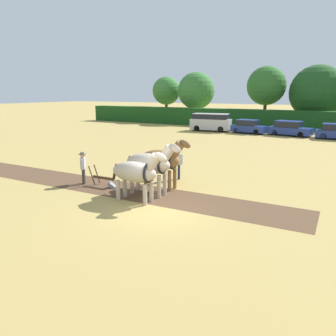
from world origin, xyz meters
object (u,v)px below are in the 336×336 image
object	(u,v)px
tree_far_left	(166,91)
draft_horse_lead_right	(150,164)
tree_center_left	(266,86)
draft_horse_lead_left	(136,172)
parked_van	(211,122)
draft_horse_trail_left	(162,160)
farmer_at_plow	(83,165)
farmer_beside_team	(177,162)
tree_center	(317,92)
parked_car_center_left	(290,129)
tree_left	(196,91)
plow	(106,181)
parked_car_left	(248,127)

from	to	relation	value
tree_far_left	draft_horse_lead_right	size ratio (longest dim) A/B	2.40
tree_center_left	draft_horse_lead_left	xyz separation A→B (m)	(2.86, -35.48, -4.16)
tree_center_left	draft_horse_lead_right	world-z (taller)	tree_center_left
tree_center_left	parked_van	xyz separation A→B (m)	(-4.25, -9.27, -4.38)
tree_center_left	draft_horse_trail_left	world-z (taller)	tree_center_left
farmer_at_plow	farmer_beside_team	distance (m)	4.94
draft_horse_trail_left	farmer_at_plow	world-z (taller)	draft_horse_trail_left
tree_center	draft_horse_lead_right	world-z (taller)	tree_center
tree_center	parked_van	size ratio (longest dim) A/B	1.65
parked_car_center_left	draft_horse_lead_left	bearing A→B (deg)	-84.44
tree_center	parked_van	distance (m)	15.37
draft_horse_lead_left	tree_left	bearing A→B (deg)	109.62
tree_far_left	parked_van	world-z (taller)	tree_far_left
tree_center	farmer_beside_team	world-z (taller)	tree_center
tree_center	draft_horse_lead_right	xyz separation A→B (m)	(-3.48, -35.66, -3.14)
plow	parked_car_left	xyz separation A→B (m)	(0.14, 25.26, 0.43)
parked_car_left	parked_car_center_left	xyz separation A→B (m)	(4.52, 0.11, 0.02)
parked_van	farmer_beside_team	bearing A→B (deg)	-78.42
parked_car_left	draft_horse_trail_left	bearing A→B (deg)	-76.50
farmer_at_plow	farmer_beside_team	xyz separation A→B (m)	(3.83, 3.11, 0.03)
tree_center_left	draft_horse_trail_left	bearing A→B (deg)	-85.14
tree_center	parked_car_left	world-z (taller)	tree_center
draft_horse_trail_left	farmer_at_plow	size ratio (longest dim) A/B	1.69
draft_horse_lead_left	tree_center_left	bearing A→B (deg)	93.60
tree_center	tree_center_left	bearing A→B (deg)	-168.23
farmer_at_plow	parked_car_left	world-z (taller)	farmer_at_plow
tree_far_left	farmer_at_plow	distance (m)	38.21
tree_far_left	draft_horse_trail_left	world-z (taller)	tree_far_left
plow	farmer_at_plow	world-z (taller)	farmer_at_plow
parked_van	plow	bearing A→B (deg)	-85.74
tree_center	plow	distance (m)	36.48
draft_horse_lead_right	farmer_beside_team	bearing A→B (deg)	92.08
tree_left	draft_horse_lead_right	distance (m)	37.46
draft_horse_trail_left	parked_car_left	xyz separation A→B (m)	(-2.47, 24.07, -0.70)
tree_left	draft_horse_trail_left	world-z (taller)	tree_left
tree_center	parked_car_center_left	size ratio (longest dim) A/B	1.72
draft_horse_trail_left	tree_center	bearing A→B (deg)	83.21
tree_center	farmer_at_plow	bearing A→B (deg)	-101.80
parked_car_left	draft_horse_lead_left	bearing A→B (deg)	-76.93
tree_far_left	farmer_at_plow	world-z (taller)	tree_far_left
tree_far_left	draft_horse_trail_left	xyz separation A→B (m)	(18.79, -33.74, -3.39)
plow	farmer_beside_team	size ratio (longest dim) A/B	0.92
farmer_beside_team	draft_horse_lead_right	bearing A→B (deg)	-37.92
tree_far_left	draft_horse_lead_right	xyz separation A→B (m)	(18.81, -34.87, -3.38)
farmer_beside_team	parked_car_center_left	size ratio (longest dim) A/B	0.36
tree_far_left	parked_van	xyz separation A→B (m)	(11.71, -9.80, -3.75)
draft_horse_lead_left	parked_car_center_left	size ratio (longest dim) A/B	0.60
tree_far_left	tree_left	world-z (taller)	tree_left
draft_horse_trail_left	parked_car_left	distance (m)	24.21
farmer_beside_team	tree_center	bearing A→B (deg)	132.64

